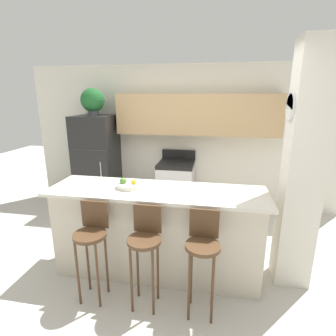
# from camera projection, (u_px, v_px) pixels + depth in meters

# --- Properties ---
(ground_plane) EXTENTS (14.00, 14.00, 0.00)m
(ground_plane) POSITION_uv_depth(u_px,v_px,m) (157.00, 271.00, 3.13)
(ground_plane) COLOR beige
(wall_back) EXTENTS (5.60, 0.38, 2.55)m
(wall_back) POSITION_uv_depth(u_px,v_px,m) (187.00, 129.00, 4.61)
(wall_back) COLOR silver
(wall_back) RESTS_ON ground_plane
(pillar_right) EXTENTS (0.38, 0.32, 2.55)m
(pillar_right) POSITION_uv_depth(u_px,v_px,m) (303.00, 171.00, 2.67)
(pillar_right) COLOR silver
(pillar_right) RESTS_ON ground_plane
(counter_bar) EXTENTS (2.39, 0.69, 1.03)m
(counter_bar) POSITION_uv_depth(u_px,v_px,m) (157.00, 232.00, 2.99)
(counter_bar) COLOR beige
(counter_bar) RESTS_ON ground_plane
(refrigerator) EXTENTS (0.69, 0.68, 1.69)m
(refrigerator) POSITION_uv_depth(u_px,v_px,m) (97.00, 163.00, 4.76)
(refrigerator) COLOR black
(refrigerator) RESTS_ON ground_plane
(stove_range) EXTENTS (0.61, 0.65, 1.07)m
(stove_range) POSITION_uv_depth(u_px,v_px,m) (176.00, 187.00, 4.63)
(stove_range) COLOR silver
(stove_range) RESTS_ON ground_plane
(bar_stool_left) EXTENTS (0.32, 0.32, 1.02)m
(bar_stool_left) POSITION_uv_depth(u_px,v_px,m) (92.00, 237.00, 2.57)
(bar_stool_left) COLOR #4C331E
(bar_stool_left) RESTS_ON ground_plane
(bar_stool_mid) EXTENTS (0.32, 0.32, 1.02)m
(bar_stool_mid) POSITION_uv_depth(u_px,v_px,m) (145.00, 243.00, 2.48)
(bar_stool_mid) COLOR #4C331E
(bar_stool_mid) RESTS_ON ground_plane
(bar_stool_right) EXTENTS (0.32, 0.32, 1.02)m
(bar_stool_right) POSITION_uv_depth(u_px,v_px,m) (203.00, 248.00, 2.38)
(bar_stool_right) COLOR #4C331E
(bar_stool_right) RESTS_ON ground_plane
(potted_plant_on_fridge) EXTENTS (0.40, 0.40, 0.46)m
(potted_plant_on_fridge) POSITION_uv_depth(u_px,v_px,m) (93.00, 101.00, 4.47)
(potted_plant_on_fridge) COLOR #4C4C51
(potted_plant_on_fridge) RESTS_ON refrigerator
(fruit_bowl) EXTENTS (0.28, 0.28, 0.11)m
(fruit_bowl) POSITION_uv_depth(u_px,v_px,m) (129.00, 185.00, 2.92)
(fruit_bowl) COLOR silver
(fruit_bowl) RESTS_ON counter_bar
(trash_bin) EXTENTS (0.28, 0.28, 0.38)m
(trash_bin) POSITION_uv_depth(u_px,v_px,m) (124.00, 203.00, 4.62)
(trash_bin) COLOR black
(trash_bin) RESTS_ON ground_plane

